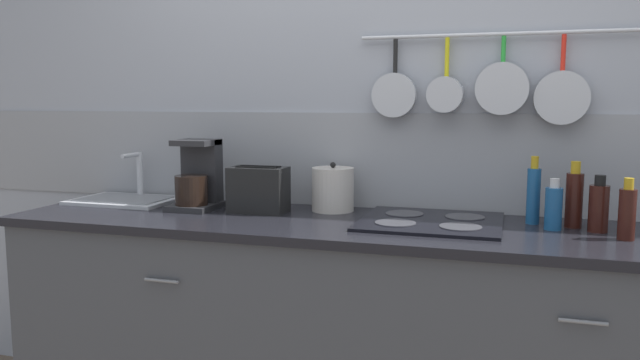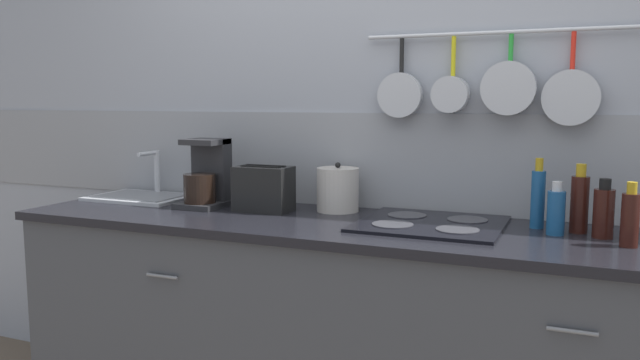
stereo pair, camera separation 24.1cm
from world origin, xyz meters
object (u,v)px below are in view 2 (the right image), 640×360
coffee_maker (207,178)px  kettle (338,189)px  bottle_hot_sauce (630,218)px  toaster (263,189)px  bottle_dish_soap (580,203)px  bottle_vinegar (538,197)px  bottle_cooking_wine (556,211)px  bottle_olive_oil (604,212)px

coffee_maker → kettle: 0.59m
kettle → bottle_hot_sauce: bottle_hot_sauce is taller
coffee_maker → bottle_hot_sauce: bearing=-4.3°
toaster → bottle_dish_soap: bearing=2.6°
kettle → bottle_dish_soap: bearing=-4.2°
kettle → bottle_vinegar: (0.80, -0.04, 0.02)m
bottle_cooking_wine → coffee_maker: bearing=179.0°
bottle_cooking_wine → bottle_vinegar: bearing=125.3°
bottle_dish_soap → bottle_hot_sauce: size_ratio=1.17×
bottle_olive_oil → toaster: bearing=-180.0°
toaster → bottle_cooking_wine: size_ratio=1.35×
kettle → bottle_cooking_wine: 0.88m
bottle_cooking_wine → bottle_olive_oil: bearing=4.2°
coffee_maker → kettle: (0.58, 0.11, -0.03)m
bottle_vinegar → bottle_olive_oil: size_ratio=1.27×
bottle_vinegar → coffee_maker: bearing=-177.0°
bottle_hot_sauce → coffee_maker: bearing=175.7°
toaster → bottle_vinegar: (1.08, 0.08, 0.02)m
bottle_dish_soap → bottle_hot_sauce: (0.15, -0.17, -0.02)m
toaster → bottle_olive_oil: bottle_olive_oil is taller
bottle_vinegar → bottle_hot_sauce: 0.35m
coffee_maker → bottle_olive_oil: size_ratio=1.47×
bottle_cooking_wine → toaster: bearing=179.5°
kettle → toaster: bearing=-156.4°
bottle_cooking_wine → bottle_dish_soap: size_ratio=0.76×
toaster → bottle_vinegar: bottle_vinegar is taller
coffee_maker → bottle_vinegar: coffee_maker is taller
bottle_cooking_wine → bottle_hot_sauce: bearing=-24.4°
bottle_dish_soap → bottle_hot_sauce: 0.23m
bottle_cooking_wine → bottle_dish_soap: bearing=42.5°
kettle → bottle_dish_soap: size_ratio=0.85×
toaster → bottle_cooking_wine: 1.15m
toaster → bottle_olive_oil: bearing=0.0°
kettle → bottle_vinegar: bottle_vinegar is taller
bottle_cooking_wine → bottle_hot_sauce: 0.25m
bottle_olive_oil → coffee_maker: bearing=179.5°
coffee_maker → kettle: bearing=11.0°
toaster → coffee_maker: bearing=177.4°
kettle → bottle_dish_soap: (0.94, -0.07, 0.02)m
bottle_hot_sauce → bottle_cooking_wine: bearing=155.6°
bottle_olive_oil → bottle_hot_sauce: bearing=-56.7°
bottle_vinegar → bottle_hot_sauce: bottle_vinegar is taller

